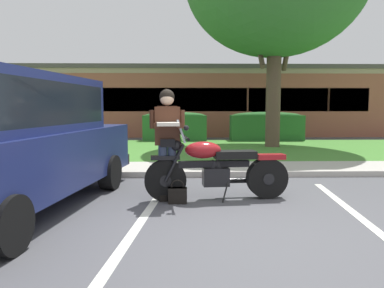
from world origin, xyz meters
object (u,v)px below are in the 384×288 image
Objects in this scene: rider_person at (167,135)px; parked_suv_adjacent at (8,143)px; motorcycle at (222,168)px; hedge_center_left at (266,126)px; handbag at (178,194)px; brick_building at (170,102)px; hedge_left at (175,126)px.

parked_suv_adjacent is (-2.14, -0.59, -0.05)m from rider_person.
motorcycle reaches higher than hedge_center_left.
brick_building reaches higher than handbag.
brick_building is at bearing 91.97° from rider_person.
motorcycle is 0.44× the size of parked_suv_adjacent.
motorcycle is 0.86× the size of hedge_left.
hedge_center_left is at bearing 73.55° from motorcycle.
motorcycle is at bearing 11.67° from parked_suv_adjacent.
hedge_center_left is at bearing 70.33° from handbag.
brick_building is (1.56, 17.33, 0.77)m from parked_suv_adjacent.
rider_person is 0.66× the size of hedge_left.
hedge_center_left is (3.83, 0.00, 0.00)m from hedge_left.
parked_suv_adjacent reaches higher than rider_person.
motorcycle is at bearing -85.14° from brick_building.
rider_person is (-0.84, -0.03, 0.52)m from motorcycle.
brick_building is at bearing 93.68° from hedge_left.
hedge_left is 7.13m from brick_building.
parked_suv_adjacent reaches higher than hedge_center_left.
hedge_center_left is (3.55, 9.93, 0.51)m from handbag.
motorcycle is 0.99m from rider_person.
rider_person is 0.57× the size of hedge_center_left.
hedge_left is at bearing 91.62° from handbag.
motorcycle is at bearing 2.02° from rider_person.
hedge_left is (-0.28, 9.93, 0.51)m from handbag.
handbag is 0.14× the size of hedge_left.
brick_building is at bearing 92.48° from handbag.
hedge_center_left is 8.30m from brick_building.
parked_suv_adjacent is (-2.29, -0.37, 0.81)m from handbag.
hedge_center_left is 0.13× the size of brick_building.
motorcycle is at bearing 19.50° from handbag.
motorcycle is at bearing -106.45° from hedge_center_left.
parked_suv_adjacent is 11.85m from hedge_center_left.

